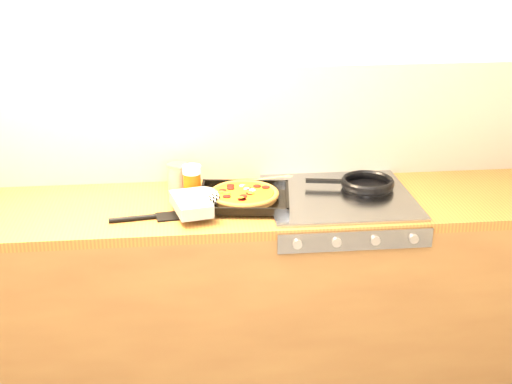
{
  "coord_description": "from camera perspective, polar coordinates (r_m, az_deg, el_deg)",
  "views": [
    {
      "loc": [
        -0.18,
        -1.6,
        2.01
      ],
      "look_at": [
        0.1,
        1.08,
        0.95
      ],
      "focal_mm": 50.0,
      "sensor_mm": 36.0,
      "label": 1
    }
  ],
  "objects": [
    {
      "name": "juice_glass",
      "position": [
        2.99,
        -5.14,
        0.95
      ],
      "size": [
        0.09,
        0.09,
        0.13
      ],
      "color": "#D5470C",
      "rests_on": "counter_run"
    },
    {
      "name": "tomato_can",
      "position": [
        3.05,
        -6.28,
        1.17
      ],
      "size": [
        0.11,
        0.11,
        0.12
      ],
      "color": "maroon",
      "rests_on": "counter_run"
    },
    {
      "name": "stovetop",
      "position": [
        2.99,
        6.65,
        -0.41
      ],
      "size": [
        0.6,
        0.56,
        0.02
      ],
      "primitive_type": "cube",
      "color": "#929397",
      "rests_on": "counter_run"
    },
    {
      "name": "black_spatula",
      "position": [
        2.8,
        -8.66,
        -2.04
      ],
      "size": [
        0.29,
        0.1,
        0.02
      ],
      "color": "black",
      "rests_on": "counter_run"
    },
    {
      "name": "room_shell",
      "position": [
        3.12,
        -2.44,
        5.41
      ],
      "size": [
        3.2,
        3.2,
        3.2
      ],
      "color": "white",
      "rests_on": "ground"
    },
    {
      "name": "wooden_spoon",
      "position": [
        3.15,
        0.99,
        1.02
      ],
      "size": [
        0.3,
        0.08,
        0.02
      ],
      "color": "tan",
      "rests_on": "counter_run"
    },
    {
      "name": "counter_run",
      "position": [
        3.13,
        -1.87,
        -8.5
      ],
      "size": [
        3.2,
        0.62,
        0.9
      ],
      "color": "brown",
      "rests_on": "ground"
    },
    {
      "name": "frying_pan",
      "position": [
        3.06,
        8.82,
        0.65
      ],
      "size": [
        0.39,
        0.26,
        0.04
      ],
      "color": "black",
      "rests_on": "stovetop"
    },
    {
      "name": "pizza_on_tray",
      "position": [
        2.87,
        -2.13,
        -0.41
      ],
      "size": [
        0.5,
        0.41,
        0.06
      ],
      "color": "black",
      "rests_on": "stovetop"
    }
  ]
}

